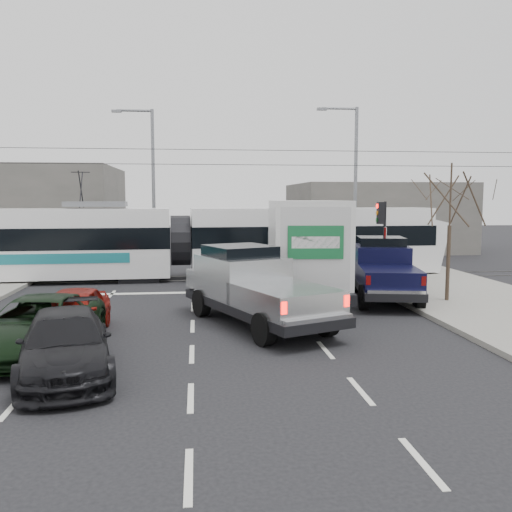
{
  "coord_description": "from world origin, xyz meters",
  "views": [
    {
      "loc": [
        -1.56,
        -16.26,
        3.85
      ],
      "look_at": [
        0.59,
        3.1,
        1.8
      ],
      "focal_mm": 38.0,
      "sensor_mm": 36.0,
      "label": 1
    }
  ],
  "objects": [
    {
      "name": "ground",
      "position": [
        0.0,
        0.0,
        0.0
      ],
      "size": [
        120.0,
        120.0,
        0.0
      ],
      "primitive_type": "plane",
      "color": "black",
      "rests_on": "ground"
    },
    {
      "name": "rails",
      "position": [
        0.0,
        10.0,
        0.01
      ],
      "size": [
        60.0,
        1.6,
        0.03
      ],
      "primitive_type": "cube",
      "color": "#33302D",
      "rests_on": "ground"
    },
    {
      "name": "building_left",
      "position": [
        -14.0,
        22.0,
        3.0
      ],
      "size": [
        14.0,
        10.0,
        6.0
      ],
      "primitive_type": "cube",
      "color": "slate",
      "rests_on": "ground"
    },
    {
      "name": "building_right",
      "position": [
        12.0,
        24.0,
        2.5
      ],
      "size": [
        12.0,
        10.0,
        5.0
      ],
      "primitive_type": "cube",
      "color": "slate",
      "rests_on": "ground"
    },
    {
      "name": "bare_tree",
      "position": [
        7.6,
        2.5,
        3.79
      ],
      "size": [
        2.4,
        2.4,
        5.0
      ],
      "color": "#47382B",
      "rests_on": "ground"
    },
    {
      "name": "traffic_signal",
      "position": [
        6.47,
        6.5,
        2.74
      ],
      "size": [
        0.44,
        0.44,
        3.6
      ],
      "color": "black",
      "rests_on": "ground"
    },
    {
      "name": "street_lamp_near",
      "position": [
        7.31,
        14.0,
        5.11
      ],
      "size": [
        2.38,
        0.25,
        9.0
      ],
      "color": "slate",
      "rests_on": "ground"
    },
    {
      "name": "street_lamp_far",
      "position": [
        -4.19,
        16.0,
        5.11
      ],
      "size": [
        2.38,
        0.25,
        9.0
      ],
      "color": "slate",
      "rests_on": "ground"
    },
    {
      "name": "catenary",
      "position": [
        0.0,
        10.0,
        3.88
      ],
      "size": [
        60.0,
        0.2,
        7.0
      ],
      "color": "black",
      "rests_on": "ground"
    },
    {
      "name": "tram",
      "position": [
        -2.36,
        9.89,
        1.81
      ],
      "size": [
        25.0,
        3.6,
        5.09
      ],
      "rotation": [
        0.0,
        0.0,
        0.04
      ],
      "color": "white",
      "rests_on": "ground"
    },
    {
      "name": "silver_pickup",
      "position": [
        0.16,
        0.27,
        1.17
      ],
      "size": [
        4.55,
        6.85,
        2.36
      ],
      "rotation": [
        0.0,
        0.0,
        0.4
      ],
      "color": "black",
      "rests_on": "ground"
    },
    {
      "name": "box_truck",
      "position": [
        2.58,
        4.16,
        1.88
      ],
      "size": [
        3.27,
        7.8,
        3.8
      ],
      "rotation": [
        0.0,
        0.0,
        -0.09
      ],
      "color": "black",
      "rests_on": "ground"
    },
    {
      "name": "navy_pickup",
      "position": [
        5.57,
        3.72,
        1.16
      ],
      "size": [
        3.09,
        5.89,
        2.36
      ],
      "rotation": [
        0.0,
        0.0,
        -0.19
      ],
      "color": "black",
      "rests_on": "ground"
    },
    {
      "name": "green_car",
      "position": [
        -5.54,
        -2.42,
        0.7
      ],
      "size": [
        2.75,
        5.2,
        1.39
      ],
      "primitive_type": "imported",
      "rotation": [
        0.0,
        0.0,
        -0.09
      ],
      "color": "black",
      "rests_on": "ground"
    },
    {
      "name": "red_car",
      "position": [
        -5.06,
        -0.86,
        0.68
      ],
      "size": [
        1.79,
        4.07,
        1.36
      ],
      "primitive_type": "imported",
      "rotation": [
        0.0,
        0.0,
        -0.05
      ],
      "color": "maroon",
      "rests_on": "ground"
    },
    {
      "name": "dark_car",
      "position": [
        -4.44,
        -4.28,
        0.68
      ],
      "size": [
        2.89,
        5.01,
        1.37
      ],
      "primitive_type": "imported",
      "rotation": [
        0.0,
        0.0,
        0.22
      ],
      "color": "black",
      "rests_on": "ground"
    }
  ]
}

